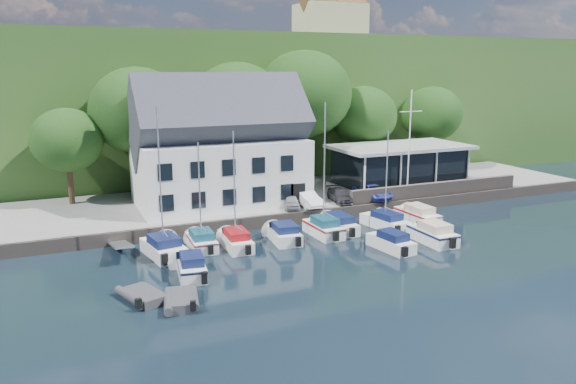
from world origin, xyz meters
The scene contains 34 objects.
ground centered at (0.00, 0.00, 0.00)m, with size 180.00×180.00×0.00m, color black.
quay centered at (0.00, 17.50, 0.50)m, with size 60.00×13.00×1.00m, color gray.
quay_face centered at (0.00, 11.00, 0.50)m, with size 60.00×0.30×1.00m, color #5E534B.
hillside centered at (0.00, 62.00, 8.00)m, with size 160.00×75.00×16.00m, color #274A1C.
field_patch centered at (8.00, 70.00, 16.15)m, with size 50.00×30.00×0.30m, color #616D36.
farmhouse centered at (22.00, 52.00, 20.10)m, with size 10.40×7.00×8.20m, color #C1B591, non-canonical shape.
harbor_building centered at (-7.00, 16.50, 5.35)m, with size 14.40×8.20×8.70m, color white, non-canonical shape.
club_pavilion centered at (11.00, 16.00, 3.05)m, with size 13.20×7.20×4.10m, color black, non-canonical shape.
seawall centered at (12.00, 11.40, 1.60)m, with size 18.00×0.50×1.20m, color #5E534B.
gangway centered at (-16.50, 9.00, 0.00)m, with size 1.20×6.00×1.40m, color #BCBBC0, non-canonical shape.
car_silver centered at (-2.13, 12.49, 1.54)m, with size 1.28×3.18×1.08m, color silver.
car_white centered at (-0.69, 12.57, 1.66)m, with size 1.40×4.00×1.32m, color white.
car_dgrey centered at (2.71, 12.85, 1.56)m, with size 1.56×3.83×1.11m, color #2F2F34.
car_blue centered at (5.94, 12.67, 1.66)m, with size 1.53×3.87×1.32m, color navy.
flagpole centered at (9.25, 12.12, 5.80)m, with size 2.30×0.20×9.60m, color white, non-canonical shape.
tree_0 centered at (-18.88, 21.34, 5.11)m, with size 6.01×6.01×8.21m, color #173811, non-canonical shape.
tree_1 centered at (-12.82, 22.02, 6.79)m, with size 8.47×8.47×11.58m, color #173811, non-canonical shape.
tree_2 centered at (-3.45, 22.15, 7.01)m, with size 8.79×8.79×12.02m, color #173811, non-canonical shape.
tree_3 centered at (3.86, 22.71, 7.60)m, with size 9.66×9.66×13.20m, color #173811, non-canonical shape.
tree_4 centered at (10.57, 22.22, 5.79)m, with size 7.01×7.01×9.58m, color #173811, non-canonical shape.
tree_5 centered at (19.76, 22.68, 5.70)m, with size 6.87×6.87×9.39m, color #173811, non-canonical shape.
boat_r1_0 centered at (-13.87, 7.28, 4.61)m, with size 2.15×5.99×9.23m, color white, non-canonical shape.
boat_r1_1 centered at (-11.08, 7.93, 4.14)m, with size 1.84×5.34×8.28m, color white, non-canonical shape.
boat_r1_2 centered at (-8.80, 7.18, 4.11)m, with size 1.78×6.12×8.22m, color white, non-canonical shape.
boat_r1_3 centered at (-5.08, 7.15, 0.69)m, with size 1.98×5.40×1.39m, color white, non-canonical shape.
boat_r1_4 centered at (-1.79, 7.19, 4.60)m, with size 1.88×5.54×9.19m, color white, non-canonical shape.
boat_r1_5 centered at (-0.27, 7.88, 0.71)m, with size 1.95×6.25×1.42m, color white, non-canonical shape.
boat_r1_6 centered at (3.65, 7.13, 4.19)m, with size 1.81×6.23×8.37m, color white, non-canonical shape.
boat_r1_7 centered at (7.16, 7.66, 0.72)m, with size 1.84×6.32×1.43m, color white, non-canonical shape.
boat_r2_0 centered at (-13.05, 2.93, 0.73)m, with size 1.72×5.20×1.46m, color white, non-canonical shape.
boat_r2_3 centered at (1.02, 2.33, 0.69)m, with size 1.67×5.40×1.38m, color white, non-canonical shape.
boat_r2_4 centered at (4.77, 2.56, 0.78)m, with size 2.01×5.79×1.56m, color white, non-canonical shape.
dinghy_0 centered at (-16.36, 0.35, 0.37)m, with size 1.90×3.17×0.74m, color #3A3A3E, non-canonical shape.
dinghy_1 centered at (-14.60, -1.02, 0.37)m, with size 1.91×3.19×0.74m, color #3A3A3E, non-canonical shape.
Camera 1 is at (-20.59, -29.18, 12.58)m, focal length 35.00 mm.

